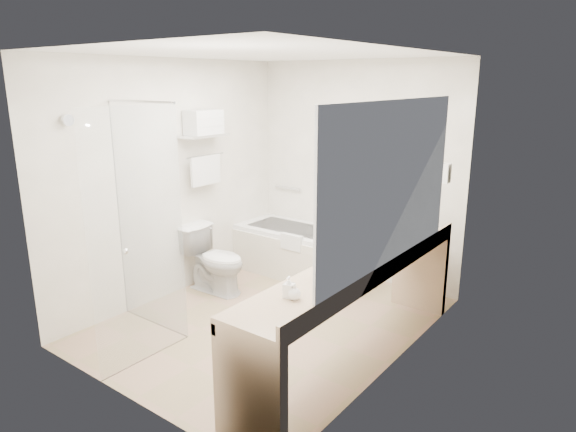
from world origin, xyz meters
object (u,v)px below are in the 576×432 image
Objects in this scene: bathtub at (302,252)px; toilet at (215,260)px; amenity_basket at (329,279)px; vanity_counter at (356,290)px; water_bottle_left at (417,223)px.

toilet reaches higher than bathtub.
amenity_basket is at bearing -114.02° from toilet.
bathtub is at bearing 137.65° from vanity_counter.
amenity_basket is at bearing -88.53° from water_bottle_left.
vanity_counter is 3.67× the size of toilet.
vanity_counter reaches higher than bathtub.
vanity_counter is 13.16× the size of amenity_basket.
amenity_basket is (2.00, -0.82, 0.52)m from toilet.
water_bottle_left is (1.96, 0.83, 0.57)m from toilet.
toilet is (-1.97, 0.38, -0.28)m from vanity_counter.
vanity_counter is at bearing -102.57° from toilet.
water_bottle_left is at bearing 91.47° from amenity_basket.
toilet is at bearing 169.19° from vanity_counter.
water_bottle_left is at bearing 90.84° from vanity_counter.
water_bottle_left is at bearing -68.75° from toilet.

